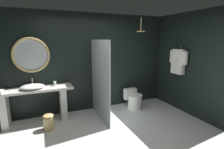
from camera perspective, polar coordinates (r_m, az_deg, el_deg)
ground_plane at (r=3.45m, az=1.71°, el=-22.34°), size 5.76×5.76×0.00m
back_wall_panel at (r=4.69m, az=-8.07°, el=3.87°), size 4.80×0.10×2.60m
side_wall_right at (r=4.93m, az=23.37°, el=3.40°), size 0.10×2.47×2.60m
vanity_counter at (r=4.40m, az=-24.15°, el=-8.01°), size 1.71×0.49×0.82m
vessel_sink at (r=4.27m, az=-24.88°, el=-3.66°), size 0.51×0.42×0.21m
tumbler_cup at (r=4.36m, az=-18.46°, el=-2.86°), size 0.07×0.07×0.11m
round_wall_mirror at (r=4.41m, az=-25.26°, el=5.84°), size 0.83×0.06×0.83m
shower_glass_panel at (r=4.14m, az=-3.97°, el=-1.89°), size 0.02×1.26×1.92m
rain_shower_head at (r=4.83m, az=9.53°, el=14.30°), size 0.23×0.23×0.38m
hanging_bathrobe at (r=4.92m, az=21.12°, el=4.40°), size 0.20×0.58×0.73m
toilet at (r=4.95m, az=7.23°, el=-8.31°), size 0.41×0.57×0.52m
waste_bin at (r=4.08m, az=-20.30°, el=-14.51°), size 0.23×0.23×0.35m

